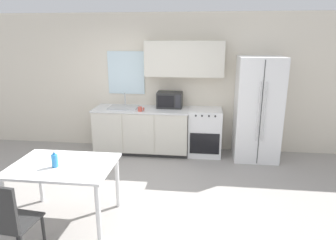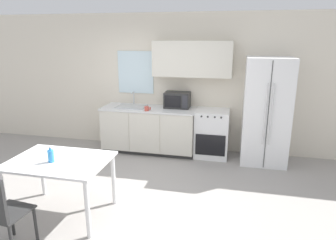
% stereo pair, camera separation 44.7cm
% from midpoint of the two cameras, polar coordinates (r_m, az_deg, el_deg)
% --- Properties ---
extents(ground_plane, '(12.00, 12.00, 0.00)m').
position_cam_midpoint_polar(ground_plane, '(4.49, -4.06, -14.59)').
color(ground_plane, gray).
extents(wall_back, '(12.00, 0.38, 2.70)m').
position_cam_midpoint_polar(wall_back, '(6.02, 2.29, 7.68)').
color(wall_back, beige).
rests_on(wall_back, ground_plane).
extents(kitchen_counter, '(1.86, 0.68, 0.90)m').
position_cam_midpoint_polar(kitchen_counter, '(5.99, -1.44, -1.85)').
color(kitchen_counter, '#333333').
rests_on(kitchen_counter, ground_plane).
extents(oven_range, '(0.63, 0.60, 0.91)m').
position_cam_midpoint_polar(oven_range, '(5.86, 10.52, -2.54)').
color(oven_range, white).
rests_on(oven_range, ground_plane).
extents(refrigerator, '(0.80, 0.76, 1.92)m').
position_cam_midpoint_polar(refrigerator, '(5.71, 20.33, 1.52)').
color(refrigerator, white).
rests_on(refrigerator, ground_plane).
extents(kitchen_sink, '(0.56, 0.39, 0.28)m').
position_cam_midpoint_polar(kitchen_sink, '(5.97, -4.83, 2.67)').
color(kitchen_sink, '#B7BABC').
rests_on(kitchen_sink, kitchen_counter).
extents(microwave, '(0.49, 0.33, 0.31)m').
position_cam_midpoint_polar(microwave, '(5.86, 3.97, 3.81)').
color(microwave, '#282828').
rests_on(microwave, kitchen_counter).
extents(coffee_mug, '(0.12, 0.09, 0.08)m').
position_cam_midpoint_polar(coffee_mug, '(5.63, -1.76, 2.17)').
color(coffee_mug, '#BF4C3F').
rests_on(coffee_mug, kitchen_counter).
extents(dining_table, '(1.23, 0.88, 0.76)m').
position_cam_midpoint_polar(dining_table, '(3.99, -16.92, -8.65)').
color(dining_table, white).
rests_on(dining_table, ground_plane).
extents(dining_chair_near, '(0.44, 0.44, 0.93)m').
position_cam_midpoint_polar(dining_chair_near, '(3.56, -26.22, -15.09)').
color(dining_chair_near, '#282828').
rests_on(dining_chair_near, ground_plane).
extents(drink_bottle, '(0.08, 0.08, 0.20)m').
position_cam_midpoint_polar(drink_bottle, '(3.89, -18.38, -6.50)').
color(drink_bottle, '#338CD8').
rests_on(drink_bottle, dining_table).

